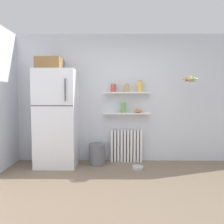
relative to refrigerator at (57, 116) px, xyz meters
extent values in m
plane|color=#7A6651|center=(1.31, -1.18, -0.97)|extent=(7.04, 7.04, 0.00)
cube|color=silver|center=(1.31, 0.37, 0.33)|extent=(7.04, 0.10, 2.60)
cube|color=silver|center=(0.01, 0.00, -0.05)|extent=(0.76, 0.64, 1.85)
cube|color=#262628|center=(0.01, -0.32, 0.21)|extent=(0.75, 0.01, 0.01)
cylinder|color=#4C4C51|center=(0.25, -0.34, 0.49)|extent=(0.02, 0.02, 0.40)
cube|color=olive|center=(-0.11, 0.00, 0.98)|extent=(0.46, 0.45, 0.22)
cube|color=white|center=(1.07, 0.24, -0.64)|extent=(0.05, 0.12, 0.66)
cube|color=white|center=(1.13, 0.24, -0.64)|extent=(0.05, 0.12, 0.66)
cube|color=white|center=(1.20, 0.24, -0.64)|extent=(0.05, 0.12, 0.66)
cube|color=white|center=(1.26, 0.24, -0.64)|extent=(0.05, 0.12, 0.66)
cube|color=white|center=(1.33, 0.24, -0.64)|extent=(0.05, 0.12, 0.66)
cube|color=white|center=(1.40, 0.24, -0.64)|extent=(0.05, 0.12, 0.66)
cube|color=white|center=(1.46, 0.24, -0.64)|extent=(0.05, 0.12, 0.66)
cube|color=white|center=(1.53, 0.24, -0.64)|extent=(0.05, 0.12, 0.66)
cube|color=white|center=(1.59, 0.24, -0.64)|extent=(0.05, 0.12, 0.66)
cube|color=white|center=(1.66, 0.24, -0.64)|extent=(0.05, 0.12, 0.66)
cube|color=white|center=(1.36, 0.21, 0.03)|extent=(0.94, 0.22, 0.02)
cube|color=white|center=(1.36, 0.21, 0.44)|extent=(0.94, 0.22, 0.02)
cylinder|color=#C64C38|center=(1.10, 0.21, 0.53)|extent=(0.11, 0.11, 0.15)
cylinder|color=gray|center=(1.10, 0.21, 0.61)|extent=(0.10, 0.10, 0.02)
cylinder|color=tan|center=(1.36, 0.21, 0.53)|extent=(0.09, 0.09, 0.15)
cylinder|color=gray|center=(1.36, 0.21, 0.62)|extent=(0.08, 0.08, 0.02)
cylinder|color=yellow|center=(1.63, 0.21, 0.56)|extent=(0.10, 0.10, 0.22)
cylinder|color=gray|center=(1.63, 0.21, 0.68)|extent=(0.09, 0.09, 0.02)
cylinder|color=#66A84C|center=(1.30, 0.21, 0.15)|extent=(0.09, 0.09, 0.21)
ellipsoid|color=orange|center=(1.59, 0.21, 0.08)|extent=(0.16, 0.16, 0.07)
cylinder|color=slate|center=(0.78, 0.04, -0.77)|extent=(0.32, 0.32, 0.41)
cylinder|color=#B7B7BC|center=(1.55, -0.21, -0.95)|extent=(0.21, 0.21, 0.05)
torus|color=#B2B2B7|center=(2.53, -0.07, 0.69)|extent=(0.29, 0.29, 0.01)
cylinder|color=#A8A8AD|center=(2.53, -0.07, 0.65)|extent=(0.24, 0.24, 0.01)
sphere|color=#7FAD38|center=(2.58, -0.08, 0.69)|extent=(0.08, 0.08, 0.08)
sphere|color=red|center=(2.50, -0.01, 0.69)|extent=(0.08, 0.08, 0.08)
sphere|color=gold|center=(2.50, -0.13, 0.70)|extent=(0.09, 0.09, 0.09)
camera|label=1|loc=(1.12, -4.21, 0.38)|focal=35.27mm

